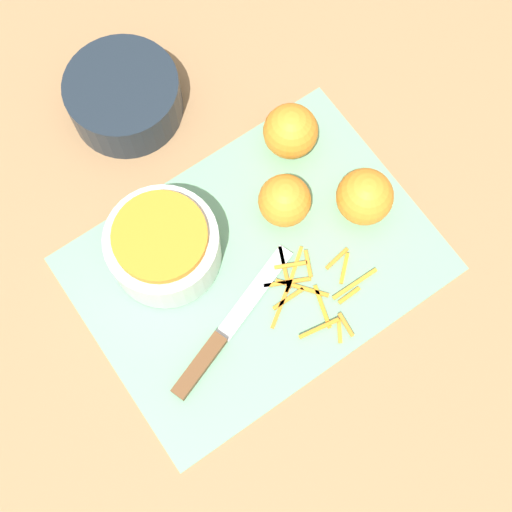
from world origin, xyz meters
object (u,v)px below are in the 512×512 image
at_px(knife, 213,347).
at_px(orange_right, 291,131).
at_px(bowl_speckled, 163,246).
at_px(orange_left, 285,201).
at_px(orange_back, 365,197).
at_px(bowl_dark, 124,97).

distance_m(knife, orange_right, 0.32).
distance_m(bowl_speckled, orange_right, 0.24).
xyz_separation_m(orange_left, orange_back, (0.09, -0.06, 0.00)).
height_order(orange_left, orange_right, orange_right).
relative_size(bowl_dark, orange_left, 2.25).
bearing_deg(orange_left, orange_back, -32.49).
distance_m(bowl_speckled, orange_left, 0.17).
bearing_deg(orange_back, bowl_speckled, 159.95).
bearing_deg(bowl_speckled, orange_left, -12.35).
xyz_separation_m(bowl_speckled, orange_back, (0.26, -0.09, -0.00)).
distance_m(bowl_dark, orange_right, 0.24).
height_order(bowl_speckled, orange_left, bowl_speckled).
relative_size(orange_right, orange_back, 0.99).
distance_m(orange_left, orange_back, 0.11).
xyz_separation_m(bowl_speckled, orange_right, (0.24, 0.04, -0.00)).
distance_m(bowl_speckled, knife, 0.15).
height_order(bowl_speckled, bowl_dark, bowl_speckled).
bearing_deg(orange_back, bowl_dark, 119.80).
distance_m(knife, orange_left, 0.22).
relative_size(knife, orange_right, 3.07).
height_order(orange_left, orange_back, orange_back).
xyz_separation_m(orange_right, orange_back, (0.02, -0.14, 0.00)).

